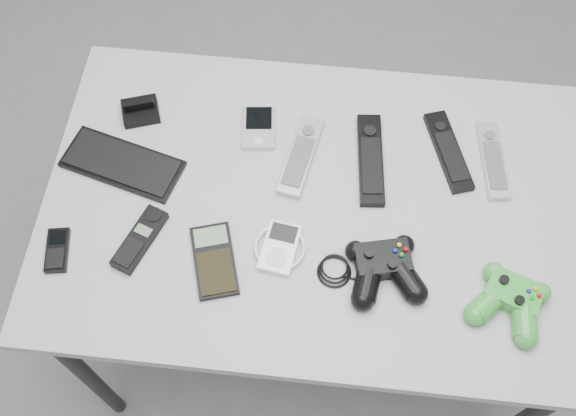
# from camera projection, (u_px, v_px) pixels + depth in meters

# --- Properties ---
(floor) EXTENTS (3.50, 3.50, 0.00)m
(floor) POSITION_uv_depth(u_px,v_px,m) (337.00, 326.00, 2.08)
(floor) COLOR slate
(floor) RESTS_ON ground
(desk) EXTENTS (1.15, 0.74, 0.77)m
(desk) POSITION_uv_depth(u_px,v_px,m) (316.00, 218.00, 1.47)
(desk) COLOR #969698
(desk) RESTS_ON floor
(pda_keyboard) EXTENTS (0.27, 0.17, 0.02)m
(pda_keyboard) POSITION_uv_depth(u_px,v_px,m) (122.00, 164.00, 1.45)
(pda_keyboard) COLOR black
(pda_keyboard) RESTS_ON desk
(dock_bracket) EXTENTS (0.10, 0.09, 0.04)m
(dock_bracket) POSITION_uv_depth(u_px,v_px,m) (140.00, 108.00, 1.50)
(dock_bracket) COLOR black
(dock_bracket) RESTS_ON desk
(pda) EXTENTS (0.08, 0.12, 0.02)m
(pda) POSITION_uv_depth(u_px,v_px,m) (259.00, 128.00, 1.49)
(pda) COLOR #ADACB4
(pda) RESTS_ON desk
(remote_silver_a) EXTENTS (0.09, 0.21, 0.02)m
(remote_silver_a) POSITION_uv_depth(u_px,v_px,m) (301.00, 155.00, 1.45)
(remote_silver_a) COLOR #ADACB4
(remote_silver_a) RESTS_ON desk
(remote_black_a) EXTENTS (0.07, 0.23, 0.02)m
(remote_black_a) POSITION_uv_depth(u_px,v_px,m) (371.00, 159.00, 1.45)
(remote_black_a) COLOR black
(remote_black_a) RESTS_ON desk
(remote_black_b) EXTENTS (0.11, 0.21, 0.02)m
(remote_black_b) POSITION_uv_depth(u_px,v_px,m) (449.00, 151.00, 1.46)
(remote_black_b) COLOR black
(remote_black_b) RESTS_ON desk
(remote_silver_b) EXTENTS (0.07, 0.20, 0.02)m
(remote_silver_b) POSITION_uv_depth(u_px,v_px,m) (493.00, 160.00, 1.45)
(remote_silver_b) COLOR #B0AFB6
(remote_silver_b) RESTS_ON desk
(mobile_phone) EXTENTS (0.06, 0.10, 0.02)m
(mobile_phone) POSITION_uv_depth(u_px,v_px,m) (57.00, 250.00, 1.35)
(mobile_phone) COLOR black
(mobile_phone) RESTS_ON desk
(cordless_handset) EXTENTS (0.10, 0.15, 0.02)m
(cordless_handset) POSITION_uv_depth(u_px,v_px,m) (140.00, 239.00, 1.36)
(cordless_handset) COLOR black
(cordless_handset) RESTS_ON desk
(calculator) EXTENTS (0.12, 0.17, 0.02)m
(calculator) POSITION_uv_depth(u_px,v_px,m) (214.00, 260.00, 1.34)
(calculator) COLOR black
(calculator) RESTS_ON desk
(mp3_player) EXTENTS (0.12, 0.12, 0.02)m
(mp3_player) POSITION_uv_depth(u_px,v_px,m) (280.00, 248.00, 1.35)
(mp3_player) COLOR white
(mp3_player) RESTS_ON desk
(controller_black) EXTENTS (0.29, 0.22, 0.05)m
(controller_black) POSITION_uv_depth(u_px,v_px,m) (384.00, 267.00, 1.31)
(controller_black) COLOR black
(controller_black) RESTS_ON desk
(controller_green) EXTENTS (0.19, 0.19, 0.05)m
(controller_green) POSITION_uv_depth(u_px,v_px,m) (511.00, 299.00, 1.28)
(controller_green) COLOR #227E25
(controller_green) RESTS_ON desk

